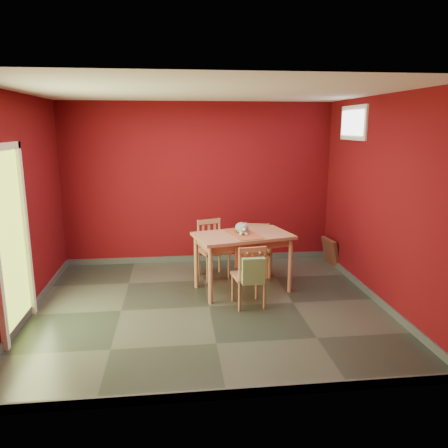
{
  "coord_description": "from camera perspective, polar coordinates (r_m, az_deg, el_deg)",
  "views": [
    {
      "loc": [
        -0.42,
        -5.31,
        2.3
      ],
      "look_at": [
        0.25,
        0.45,
        1.0
      ],
      "focal_mm": 35.0,
      "sensor_mm": 36.0,
      "label": 1
    }
  ],
  "objects": [
    {
      "name": "picture_frame",
      "position": [
        7.61,
        13.72,
        -3.54
      ],
      "size": [
        0.2,
        0.47,
        0.45
      ],
      "color": "#5A2F21",
      "rests_on": "ground"
    },
    {
      "name": "doorway",
      "position": [
        5.36,
        -26.17,
        -1.35
      ],
      "size": [
        0.06,
        1.01,
        2.13
      ],
      "color": "#B7D838",
      "rests_on": "ground"
    },
    {
      "name": "chair_near",
      "position": [
        5.68,
        3.33,
        -6.65
      ],
      "size": [
        0.44,
        0.44,
        0.84
      ],
      "color": "#AB6A50",
      "rests_on": "ground"
    },
    {
      "name": "room_shell",
      "position": [
        5.78,
        -1.98,
        -10.27
      ],
      "size": [
        4.5,
        4.5,
        4.5
      ],
      "color": "#5A090E",
      "rests_on": "ground"
    },
    {
      "name": "cat",
      "position": [
        6.18,
        2.35,
        -0.25
      ],
      "size": [
        0.29,
        0.43,
        0.2
      ],
      "primitive_type": null,
      "rotation": [
        0.0,
        0.0,
        0.21
      ],
      "color": "slate",
      "rests_on": "table_runner"
    },
    {
      "name": "chair_far_right",
      "position": [
        6.8,
        4.36,
        -3.46
      ],
      "size": [
        0.46,
        0.46,
        0.82
      ],
      "color": "#AB6A50",
      "rests_on": "ground"
    },
    {
      "name": "chair_far_left",
      "position": [
        6.77,
        -1.52,
        -3.19
      ],
      "size": [
        0.52,
        0.52,
        0.89
      ],
      "color": "#AB6A50",
      "rests_on": "ground"
    },
    {
      "name": "tote_bag",
      "position": [
        5.45,
        3.88,
        -6.15
      ],
      "size": [
        0.28,
        0.18,
        0.4
      ],
      "color": "#6A905C",
      "rests_on": "chair_near"
    },
    {
      "name": "dining_table",
      "position": [
        6.15,
        2.47,
        -2.26
      ],
      "size": [
        1.46,
        1.06,
        0.82
      ],
      "color": "#AB6A50",
      "rests_on": "ground"
    },
    {
      "name": "outlet_plate",
      "position": [
        7.83,
        8.56,
        -2.29
      ],
      "size": [
        0.08,
        0.02,
        0.12
      ],
      "primitive_type": "cube",
      "color": "silver",
      "rests_on": "room_shell"
    },
    {
      "name": "window",
      "position": [
        6.84,
        16.53,
        12.56
      ],
      "size": [
        0.05,
        0.9,
        0.5
      ],
      "color": "white",
      "rests_on": "room_shell"
    },
    {
      "name": "ground",
      "position": [
        5.8,
        -1.98,
        -10.73
      ],
      "size": [
        4.5,
        4.5,
        0.0
      ],
      "primitive_type": "plane",
      "color": "#2D342D",
      "rests_on": "ground"
    },
    {
      "name": "table_runner",
      "position": [
        6.02,
        2.66,
        -2.13
      ],
      "size": [
        0.51,
        0.8,
        0.37
      ],
      "color": "#964129",
      "rests_on": "dining_table"
    }
  ]
}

